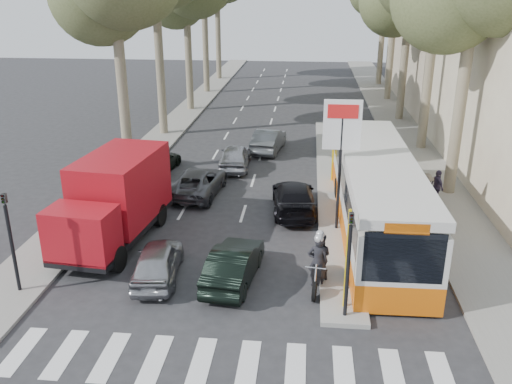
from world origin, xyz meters
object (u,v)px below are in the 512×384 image
Objects in this scene: silver_hatchback at (157,262)px; red_truck at (115,199)px; motorcycle at (319,260)px; dark_hatchback at (234,264)px; city_bus at (376,193)px.

silver_hatchback is 3.89m from red_truck.
red_truck is at bearing 168.05° from motorcycle.
red_truck is 8.52m from motorcycle.
dark_hatchback is 5.92m from red_truck.
red_truck reaches higher than dark_hatchback.
motorcycle is (5.63, 0.12, 0.28)m from silver_hatchback.
city_bus is at bearing -133.08° from dark_hatchback.
silver_hatchback is 2.70m from dark_hatchback.
city_bus reaches higher than dark_hatchback.
dark_hatchback is at bearing -22.09° from red_truck.
red_truck is 10.55m from city_bus.
dark_hatchback is 0.60× the size of red_truck.
silver_hatchback is at bearing -43.29° from red_truck.
city_bus is (8.00, 4.58, 1.12)m from silver_hatchback.
silver_hatchback is 5.64m from motorcycle.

